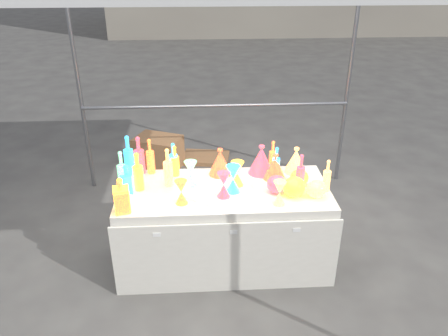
{
  "coord_description": "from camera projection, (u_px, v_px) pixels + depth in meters",
  "views": [
    {
      "loc": [
        -0.19,
        -3.24,
        2.59
      ],
      "look_at": [
        0.0,
        0.0,
        0.95
      ],
      "focal_mm": 35.0,
      "sensor_mm": 36.0,
      "label": 1
    }
  ],
  "objects": [
    {
      "name": "decanter_0",
      "position": [
        121.0,
        194.0,
        3.36
      ],
      "size": [
        0.14,
        0.14,
        0.29
      ],
      "primitive_type": null,
      "rotation": [
        0.0,
        0.0,
        0.2
      ],
      "color": "red",
      "rests_on": "display_table"
    },
    {
      "name": "bottle_7",
      "position": [
        174.0,
        159.0,
        3.9
      ],
      "size": [
        0.09,
        0.09,
        0.31
      ],
      "primitive_type": null,
      "rotation": [
        0.0,
        0.0,
        -0.24
      ],
      "color": "green",
      "rests_on": "display_table"
    },
    {
      "name": "decanter_1",
      "position": [
        121.0,
        197.0,
        3.35
      ],
      "size": [
        0.13,
        0.13,
        0.27
      ],
      "primitive_type": null,
      "rotation": [
        0.0,
        0.0,
        0.24
      ],
      "color": "#FFA21A",
      "rests_on": "display_table"
    },
    {
      "name": "bottle_1",
      "position": [
        128.0,
        155.0,
        3.9
      ],
      "size": [
        0.09,
        0.09,
        0.37
      ],
      "primitive_type": null,
      "rotation": [
        0.0,
        0.0,
        0.06
      ],
      "color": "green",
      "rests_on": "display_table"
    },
    {
      "name": "hourglass_1",
      "position": [
        224.0,
        185.0,
        3.56
      ],
      "size": [
        0.14,
        0.14,
        0.22
      ],
      "primitive_type": null,
      "rotation": [
        0.0,
        0.0,
        -0.3
      ],
      "color": "#1B1EA1",
      "rests_on": "display_table"
    },
    {
      "name": "bottle_10",
      "position": [
        301.0,
        172.0,
        3.66
      ],
      "size": [
        0.1,
        0.1,
        0.33
      ],
      "primitive_type": null,
      "rotation": [
        0.0,
        0.0,
        0.42
      ],
      "color": "#1B1EA1",
      "rests_on": "display_table"
    },
    {
      "name": "globe_0",
      "position": [
        294.0,
        188.0,
        3.59
      ],
      "size": [
        0.24,
        0.24,
        0.15
      ],
      "primitive_type": null,
      "rotation": [
        0.0,
        0.0,
        0.34
      ],
      "color": "red",
      "rests_on": "display_table"
    },
    {
      "name": "globe_1",
      "position": [
        316.0,
        190.0,
        3.58
      ],
      "size": [
        0.18,
        0.18,
        0.13
      ],
      "primitive_type": null,
      "rotation": [
        0.0,
        0.0,
        0.09
      ],
      "color": "#168C72",
      "rests_on": "display_table"
    },
    {
      "name": "bottle_6",
      "position": [
        138.0,
        171.0,
        3.65
      ],
      "size": [
        0.1,
        0.1,
        0.34
      ],
      "primitive_type": null,
      "rotation": [
        0.0,
        0.0,
        0.11
      ],
      "color": "red",
      "rests_on": "display_table"
    },
    {
      "name": "ground",
      "position": [
        224.0,
        259.0,
        4.07
      ],
      "size": [
        80.0,
        80.0,
        0.0
      ],
      "primitive_type": "plane",
      "color": "#66635E",
      "rests_on": "ground"
    },
    {
      "name": "hourglass_5",
      "position": [
        233.0,
        179.0,
        3.64
      ],
      "size": [
        0.14,
        0.14,
        0.24
      ],
      "primitive_type": null,
      "rotation": [
        0.0,
        0.0,
        -0.15
      ],
      "color": "green",
      "rests_on": "display_table"
    },
    {
      "name": "bottle_2",
      "position": [
        150.0,
        156.0,
        3.93
      ],
      "size": [
        0.08,
        0.08,
        0.33
      ],
      "primitive_type": null,
      "rotation": [
        0.0,
        0.0,
        0.07
      ],
      "color": "#FFA21A",
      "rests_on": "display_table"
    },
    {
      "name": "cardboard_box_flat",
      "position": [
        206.0,
        158.0,
        5.97
      ],
      "size": [
        0.68,
        0.53,
        0.05
      ],
      "primitive_type": "cube",
      "rotation": [
        0.0,
        0.0,
        -0.16
      ],
      "color": "#9D6D46",
      "rests_on": "ground"
    },
    {
      "name": "bottle_4",
      "position": [
        168.0,
        167.0,
        3.72
      ],
      "size": [
        0.1,
        0.1,
        0.34
      ],
      "primitive_type": null,
      "rotation": [
        0.0,
        0.0,
        -0.36
      ],
      "color": "#168C72",
      "rests_on": "display_table"
    },
    {
      "name": "bottle_5",
      "position": [
        122.0,
        171.0,
        3.63
      ],
      "size": [
        0.09,
        0.09,
        0.36
      ],
      "primitive_type": null,
      "rotation": [
        0.0,
        0.0,
        0.19
      ],
      "color": "#CF298E",
      "rests_on": "display_table"
    },
    {
      "name": "hourglass_0",
      "position": [
        181.0,
        192.0,
        3.47
      ],
      "size": [
        0.12,
        0.12,
        0.21
      ],
      "primitive_type": null,
      "rotation": [
        0.0,
        0.0,
        0.18
      ],
      "color": "#FFA21A",
      "rests_on": "display_table"
    },
    {
      "name": "lampshade_1",
      "position": [
        275.0,
        166.0,
        3.84
      ],
      "size": [
        0.25,
        0.25,
        0.24
      ],
      "primitive_type": null,
      "rotation": [
        0.0,
        0.0,
        -0.28
      ],
      "color": "gold",
      "rests_on": "display_table"
    },
    {
      "name": "bottle_8",
      "position": [
        276.0,
        163.0,
        3.84
      ],
      "size": [
        0.08,
        0.08,
        0.3
      ],
      "primitive_type": null,
      "rotation": [
        0.0,
        0.0,
        0.21
      ],
      "color": "green",
      "rests_on": "display_table"
    },
    {
      "name": "lampshade_2",
      "position": [
        261.0,
        159.0,
        3.94
      ],
      "size": [
        0.23,
        0.23,
        0.27
      ],
      "primitive_type": null,
      "rotation": [
        0.0,
        0.0,
        0.01
      ],
      "color": "#1B1EA1",
      "rests_on": "display_table"
    },
    {
      "name": "bottle_11",
      "position": [
        327.0,
        175.0,
        3.64
      ],
      "size": [
        0.07,
        0.07,
        0.29
      ],
      "primitive_type": null,
      "rotation": [
        0.0,
        0.0,
        0.15
      ],
      "color": "#168C72",
      "rests_on": "display_table"
    },
    {
      "name": "lampshade_0",
      "position": [
        220.0,
        162.0,
        3.92
      ],
      "size": [
        0.27,
        0.27,
        0.25
      ],
      "primitive_type": null,
      "rotation": [
        0.0,
        0.0,
        0.37
      ],
      "color": "gold",
      "rests_on": "display_table"
    },
    {
      "name": "globe_2",
      "position": [
        299.0,
        178.0,
        3.76
      ],
      "size": [
        0.18,
        0.18,
        0.13
      ],
      "primitive_type": null,
      "rotation": [
        0.0,
        0.0,
        0.17
      ],
      "color": "#FFA21A",
      "rests_on": "display_table"
    },
    {
      "name": "globe_3",
      "position": [
        277.0,
        185.0,
        3.65
      ],
      "size": [
        0.17,
        0.17,
        0.13
      ],
      "primitive_type": null,
      "rotation": [
        0.0,
        0.0,
        -0.02
      ],
      "color": "#1B1EA1",
      "rests_on": "display_table"
    },
    {
      "name": "bottle_3",
      "position": [
        139.0,
        155.0,
        3.92
      ],
      "size": [
        0.11,
        0.11,
        0.35
      ],
      "primitive_type": null,
      "rotation": [
        0.0,
        0.0,
        0.2
      ],
      "color": "#1B1EA1",
      "rests_on": "display_table"
    },
    {
      "name": "bottle_0",
      "position": [
        175.0,
        161.0,
        3.89
      ],
      "size": [
        0.09,
        0.09,
        0.29
      ],
      "primitive_type": null,
      "rotation": [
        0.0,
        0.0,
        0.24
      ],
      "color": "red",
      "rests_on": "display_table"
    },
    {
      "name": "lampshade_3",
      "position": [
        296.0,
        160.0,
        3.96
      ],
      "size": [
        0.27,
        0.27,
        0.24
      ],
      "primitive_type": null,
      "rotation": [
        0.0,
        0.0,
        0.38
      ],
      "color": "#168C72",
      "rests_on": "display_table"
    },
    {
      "name": "hourglass_2",
      "position": [
        280.0,
        193.0,
        3.46
      ],
      "size": [
        0.12,
        0.12,
        0.2
      ],
      "primitive_type": null,
      "rotation": [
        0.0,
        0.0,
        0.16
      ],
      "color": "#168C72",
      "rests_on": "display_table"
    },
    {
      "name": "hourglass_4",
      "position": [
        237.0,
        174.0,
        3.74
      ],
      "size": [
        0.12,
        0.12,
        0.22
      ],
      "primitive_type": null,
      "rotation": [
        0.0,
        0.0,
        0.09
      ],
      "color": "red",
      "rests_on": "display_table"
    },
    {
      "name": "bottle_9",
      "position": [
        273.0,
        156.0,
        3.99
      ],
      "size": [
        0.08,
        0.08,
        0.29
      ],
      "primitive_type": null,
      "rotation": [
        0.0,
        0.0,
        -0.22
      ],
      "color": "#FFA21A",
      "rests_on": "display_table"
    },
    {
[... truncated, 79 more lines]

